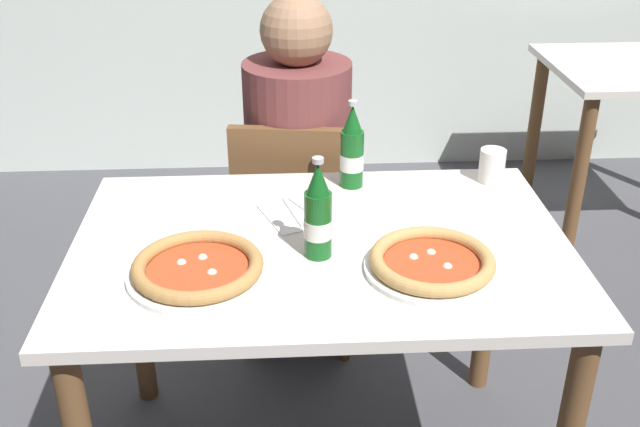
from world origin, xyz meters
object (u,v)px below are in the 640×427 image
at_px(dining_table_background, 640,100).
at_px(pizza_marinara_far, 198,268).
at_px(beer_bottle_left, 352,151).
at_px(beer_bottle_center, 318,216).
at_px(napkin_with_cutlery, 301,213).
at_px(diner_seated, 299,186).
at_px(paper_cup, 492,166).
at_px(dining_table_main, 321,281).
at_px(chair_behind_table, 297,221).
at_px(pizza_margherita_near, 432,263).

xyz_separation_m(dining_table_background, pizza_marinara_far, (-1.74, -1.56, 0.18)).
relative_size(dining_table_background, beer_bottle_left, 3.24).
height_order(beer_bottle_center, napkin_with_cutlery, beer_bottle_center).
height_order(diner_seated, dining_table_background, diner_seated).
xyz_separation_m(diner_seated, paper_cup, (0.53, -0.34, 0.21)).
xyz_separation_m(beer_bottle_left, beer_bottle_center, (-0.11, -0.37, 0.00)).
height_order(dining_table_main, beer_bottle_center, beer_bottle_center).
bearing_deg(diner_seated, chair_behind_table, -100.45).
height_order(dining_table_background, napkin_with_cutlery, napkin_with_cutlery).
height_order(dining_table_background, pizza_marinara_far, pizza_marinara_far).
bearing_deg(beer_bottle_center, chair_behind_table, 92.98).
relative_size(pizza_marinara_far, napkin_with_cutlery, 1.36).
distance_m(diner_seated, pizza_marinara_far, 0.86).
bearing_deg(napkin_with_cutlery, dining_table_main, -73.61).
xyz_separation_m(diner_seated, pizza_marinara_far, (-0.25, -0.80, 0.19)).
distance_m(pizza_marinara_far, beer_bottle_center, 0.29).
relative_size(pizza_margherita_near, pizza_marinara_far, 0.96).
height_order(dining_table_main, pizza_marinara_far, pizza_marinara_far).
xyz_separation_m(dining_table_background, beer_bottle_center, (-1.47, -1.49, 0.26)).
xyz_separation_m(dining_table_background, beer_bottle_left, (-1.35, -1.11, 0.26)).
height_order(pizza_margherita_near, paper_cup, paper_cup).
bearing_deg(chair_behind_table, beer_bottle_left, 123.83).
bearing_deg(napkin_with_cutlery, beer_bottle_left, 48.83).
relative_size(diner_seated, paper_cup, 12.73).
bearing_deg(beer_bottle_left, pizza_margherita_near, -73.14).
bearing_deg(napkin_with_cutlery, pizza_margherita_near, -45.86).
bearing_deg(dining_table_background, beer_bottle_left, -140.64).
bearing_deg(napkin_with_cutlery, pizza_marinara_far, -129.77).
height_order(dining_table_main, pizza_margherita_near, pizza_margherita_near).
xyz_separation_m(dining_table_main, dining_table_background, (1.46, 1.42, -0.04)).
relative_size(dining_table_main, chair_behind_table, 1.41).
relative_size(diner_seated, pizza_marinara_far, 3.81).
xyz_separation_m(pizza_marinara_far, napkin_with_cutlery, (0.24, 0.29, -0.02)).
distance_m(dining_table_main, diner_seated, 0.66).
distance_m(beer_bottle_left, beer_bottle_center, 0.39).
bearing_deg(beer_bottle_left, dining_table_background, 39.36).
distance_m(pizza_margherita_near, beer_bottle_left, 0.49).
distance_m(chair_behind_table, paper_cup, 0.69).
distance_m(dining_table_background, pizza_margherita_near, 1.99).
height_order(chair_behind_table, pizza_marinara_far, chair_behind_table).
distance_m(chair_behind_table, beer_bottle_center, 0.77).
bearing_deg(diner_seated, beer_bottle_center, -87.96).
xyz_separation_m(dining_table_main, beer_bottle_left, (0.10, 0.31, 0.22)).
bearing_deg(beer_bottle_center, beer_bottle_left, 73.21).
bearing_deg(pizza_margherita_near, beer_bottle_left, 106.86).
relative_size(beer_bottle_left, beer_bottle_center, 1.00).
height_order(pizza_margherita_near, pizza_marinara_far, same).
xyz_separation_m(chair_behind_table, napkin_with_cutlery, (0.00, -0.46, 0.27)).
distance_m(pizza_margherita_near, paper_cup, 0.53).
bearing_deg(paper_cup, pizza_margherita_near, -118.93).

